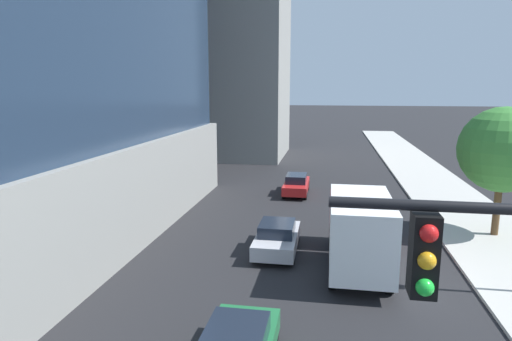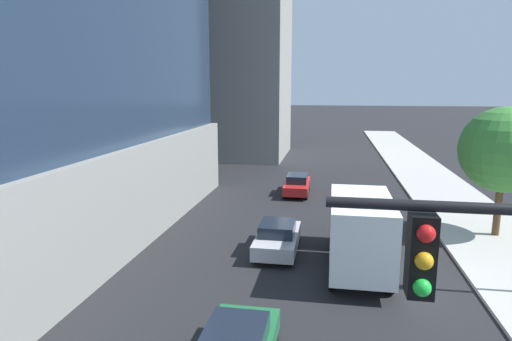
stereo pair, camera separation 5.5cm
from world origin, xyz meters
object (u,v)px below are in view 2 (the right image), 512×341
at_px(car_silver, 278,237).
at_px(car_red, 297,184).
at_px(box_truck, 359,228).
at_px(street_tree, 504,150).

relative_size(car_silver, car_red, 0.95).
distance_m(car_silver, box_truck, 4.11).
xyz_separation_m(street_tree, box_truck, (-7.40, -5.43, -2.79)).
height_order(street_tree, box_truck, street_tree).
distance_m(street_tree, car_silver, 12.45).
height_order(car_silver, car_red, car_red).
bearing_deg(street_tree, car_red, 144.97).
bearing_deg(car_red, box_truck, -74.37).
relative_size(street_tree, car_silver, 1.58).
xyz_separation_m(street_tree, car_red, (-11.10, 7.78, -3.92)).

